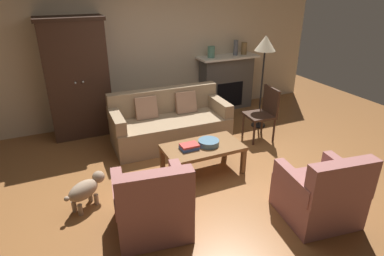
# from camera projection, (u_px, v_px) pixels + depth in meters

# --- Properties ---
(ground_plane) EXTENTS (9.60, 9.60, 0.00)m
(ground_plane) POSITION_uv_depth(u_px,v_px,m) (210.00, 176.00, 4.60)
(ground_plane) COLOR brown
(back_wall) EXTENTS (7.20, 0.10, 2.80)m
(back_wall) POSITION_uv_depth(u_px,v_px,m) (150.00, 45.00, 6.14)
(back_wall) COLOR beige
(back_wall) RESTS_ON ground
(fireplace) EXTENTS (1.26, 0.48, 1.12)m
(fireplace) POSITION_uv_depth(u_px,v_px,m) (226.00, 82.00, 6.86)
(fireplace) COLOR #4C4947
(fireplace) RESTS_ON ground
(armoire) EXTENTS (1.06, 0.57, 2.01)m
(armoire) POSITION_uv_depth(u_px,v_px,m) (77.00, 79.00, 5.50)
(armoire) COLOR #382319
(armoire) RESTS_ON ground
(couch) EXTENTS (1.94, 0.90, 0.86)m
(couch) POSITION_uv_depth(u_px,v_px,m) (170.00, 124.00, 5.48)
(couch) COLOR #937A5B
(couch) RESTS_ON ground
(coffee_table) EXTENTS (1.10, 0.60, 0.42)m
(coffee_table) POSITION_uv_depth(u_px,v_px,m) (203.00, 149.00, 4.55)
(coffee_table) COLOR brown
(coffee_table) RESTS_ON ground
(fruit_bowl) EXTENTS (0.29, 0.29, 0.08)m
(fruit_bowl) POSITION_uv_depth(u_px,v_px,m) (209.00, 143.00, 4.53)
(fruit_bowl) COLOR slate
(fruit_bowl) RESTS_ON coffee_table
(book_stack) EXTENTS (0.25, 0.17, 0.07)m
(book_stack) POSITION_uv_depth(u_px,v_px,m) (189.00, 147.00, 4.43)
(book_stack) COLOR #38569E
(book_stack) RESTS_ON coffee_table
(mantel_vase_jade) EXTENTS (0.14, 0.14, 0.22)m
(mantel_vase_jade) POSITION_uv_depth(u_px,v_px,m) (211.00, 52.00, 6.43)
(mantel_vase_jade) COLOR slate
(mantel_vase_jade) RESTS_ON fireplace
(mantel_vase_slate) EXTENTS (0.09, 0.09, 0.30)m
(mantel_vase_slate) POSITION_uv_depth(u_px,v_px,m) (236.00, 48.00, 6.62)
(mantel_vase_slate) COLOR #565B66
(mantel_vase_slate) RESTS_ON fireplace
(mantel_vase_bronze) EXTENTS (0.12, 0.12, 0.25)m
(mantel_vase_bronze) POSITION_uv_depth(u_px,v_px,m) (244.00, 48.00, 6.71)
(mantel_vase_bronze) COLOR olive
(mantel_vase_bronze) RESTS_ON fireplace
(armchair_near_left) EXTENTS (0.87, 0.87, 0.88)m
(armchair_near_left) POSITION_uv_depth(u_px,v_px,m) (152.00, 206.00, 3.49)
(armchair_near_left) COLOR #935B56
(armchair_near_left) RESTS_ON ground
(armchair_near_right) EXTENTS (0.87, 0.87, 0.88)m
(armchair_near_right) POSITION_uv_depth(u_px,v_px,m) (320.00, 195.00, 3.66)
(armchair_near_right) COLOR #935B56
(armchair_near_right) RESTS_ON ground
(side_chair_wooden) EXTENTS (0.47, 0.47, 0.90)m
(side_chair_wooden) POSITION_uv_depth(u_px,v_px,m) (264.00, 110.00, 5.52)
(side_chair_wooden) COLOR #382319
(side_chair_wooden) RESTS_ON ground
(floor_lamp) EXTENTS (0.36, 0.36, 1.67)m
(floor_lamp) POSITION_uv_depth(u_px,v_px,m) (265.00, 49.00, 5.61)
(floor_lamp) COLOR black
(floor_lamp) RESTS_ON ground
(dog) EXTENTS (0.50, 0.39, 0.39)m
(dog) POSITION_uv_depth(u_px,v_px,m) (86.00, 189.00, 3.88)
(dog) COLOR gray
(dog) RESTS_ON ground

